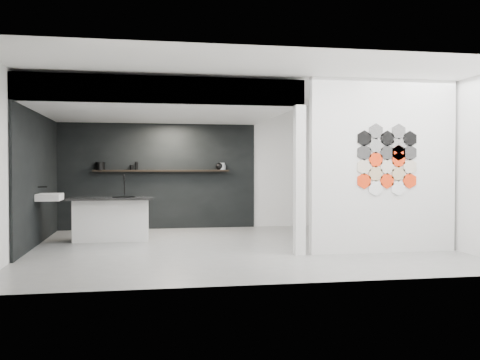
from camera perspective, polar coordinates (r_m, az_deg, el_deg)
name	(u,v)px	position (r m, az deg, el deg)	size (l,w,h in m)	color
floor	(237,247)	(9.34, -0.28, -7.15)	(7.00, 6.00, 0.01)	slate
partition_panel	(383,166)	(8.94, 15.04, 1.46)	(2.45, 0.15, 2.80)	silver
bay_clad_back	(158,176)	(12.07, -8.79, 0.40)	(4.40, 0.04, 2.35)	black
bay_clad_left	(38,179)	(10.28, -20.72, 0.15)	(0.04, 4.00, 2.35)	black
bulkhead	(160,104)	(10.17, -8.57, 7.97)	(4.40, 4.00, 0.40)	silver
corner_column	(299,180)	(8.45, 6.36, -0.03)	(0.16, 0.16, 2.35)	silver
fascia_beam	(163,90)	(8.27, -8.22, 9.49)	(4.40, 0.16, 0.40)	silver
wall_basin	(50,197)	(10.05, -19.63, -1.72)	(0.40, 0.60, 0.12)	silver
display_shelf	(162,171)	(11.97, -8.30, 0.99)	(3.00, 0.15, 0.04)	black
kitchen_island	(111,218)	(10.30, -13.56, -4.01)	(1.56, 0.73, 1.24)	silver
stockpot	(100,166)	(12.00, -14.71, 1.46)	(0.21, 0.21, 0.17)	black
kettle	(220,166)	(12.08, -2.20, 1.48)	(0.18, 0.18, 0.16)	black
glass_bowl	(222,167)	(12.09, -1.89, 1.36)	(0.15, 0.15, 0.11)	gray
glass_vase	(222,166)	(12.09, -1.89, 1.48)	(0.11, 0.11, 0.16)	gray
bottle_dark	(137,166)	(11.97, -10.98, 1.50)	(0.07, 0.07, 0.18)	black
utensil_cup	(131,167)	(11.97, -11.50, 1.32)	(0.08, 0.08, 0.10)	black
hex_tile_cluster	(388,159)	(8.88, 15.47, 2.13)	(1.04, 0.02, 1.16)	#F2330C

